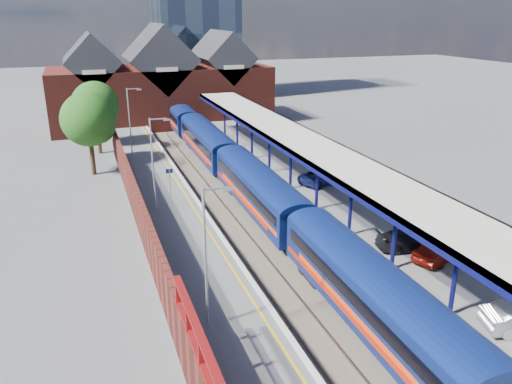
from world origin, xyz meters
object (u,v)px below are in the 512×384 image
parked_car_red (440,247)px  parked_car_dark (410,240)px  lamp_post_c (154,158)px  parked_car_blue (323,176)px  lamp_post_b (208,251)px  platform_sign (170,178)px  train (230,161)px  lamp_post_d (131,118)px

parked_car_red → parked_car_dark: (-0.95, 1.68, -0.11)m
lamp_post_c → parked_car_dark: (13.92, -12.14, -3.37)m
parked_car_dark → parked_car_blue: bearing=7.7°
lamp_post_b → platform_sign: (1.36, 18.00, -2.30)m
lamp_post_b → platform_sign: bearing=85.7°
platform_sign → parked_car_blue: bearing=-2.8°
train → parked_car_dark: (6.06, -19.29, -0.50)m
train → parked_car_red: bearing=-71.5°
lamp_post_c → parked_car_blue: (14.65, 1.36, -3.33)m
lamp_post_b → parked_car_dark: lamp_post_b is taller
lamp_post_d → parked_car_red: lamp_post_d is taller
lamp_post_d → parked_car_red: size_ratio=1.63×
lamp_post_c → lamp_post_d: size_ratio=1.00×
lamp_post_d → lamp_post_c: bearing=-90.0°
lamp_post_b → lamp_post_d: (0.00, 32.00, 0.00)m
lamp_post_b → platform_sign: size_ratio=2.80×
parked_car_dark → parked_car_blue: 13.52m
lamp_post_d → parked_car_blue: (14.65, -14.64, -3.33)m
lamp_post_b → lamp_post_d: same height
train → platform_sign: 8.31m
lamp_post_d → parked_car_dark: lamp_post_d is taller
parked_car_dark → parked_car_blue: parked_car_blue is taller
lamp_post_c → parked_car_red: size_ratio=1.63×
lamp_post_b → parked_car_blue: 22.96m
parked_car_blue → train: bearing=28.7°
lamp_post_c → platform_sign: 3.34m
lamp_post_b → parked_car_red: bearing=8.3°
train → lamp_post_c: size_ratio=9.42×
train → parked_car_red: (7.01, -20.97, -0.39)m
lamp_post_c → parked_car_blue: bearing=5.3°
train → lamp_post_c: bearing=-137.7°
platform_sign → parked_car_blue: size_ratio=0.53×
parked_car_dark → train: bearing=28.3°
lamp_post_c → lamp_post_d: same height
lamp_post_d → parked_car_dark: 31.57m
parked_car_blue → lamp_post_b: bearing=119.0°
parked_car_dark → platform_sign: bearing=52.4°
train → lamp_post_b: bearing=-108.7°
parked_car_red → lamp_post_b: bearing=75.4°
lamp_post_b → parked_car_blue: size_ratio=1.48×
lamp_post_d → parked_car_red: 33.48m
lamp_post_b → lamp_post_c: size_ratio=1.00×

